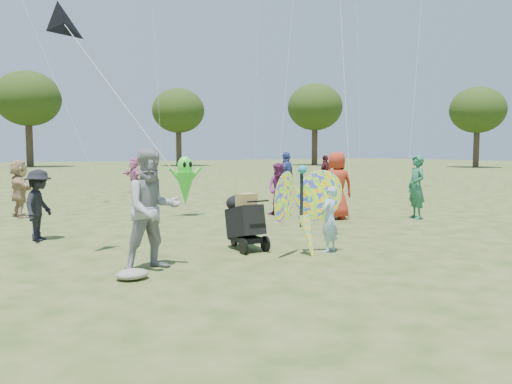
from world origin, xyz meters
TOP-DOWN VIEW (x-y plane):
  - ground at (0.00, 0.00)m, footprint 160.00×160.00m
  - child_girl at (0.78, 0.47)m, footprint 0.54×0.46m
  - adult_man at (-2.50, 0.88)m, footprint 0.96×0.75m
  - grey_bag at (-2.99, 0.42)m, footprint 0.49×0.40m
  - crowd_a at (3.81, 3.87)m, footprint 1.07×0.87m
  - crowd_b at (-3.70, 4.55)m, footprint 0.97×1.12m
  - crowd_c at (5.40, 8.61)m, footprint 1.15×0.97m
  - crowd_d at (-3.65, 8.77)m, footprint 0.79×1.60m
  - crowd_e at (2.88, 5.31)m, footprint 0.88×0.94m
  - crowd_f at (5.76, 2.79)m, footprint 0.62×0.75m
  - crowd_h at (10.09, 12.13)m, footprint 1.06×0.76m
  - crowd_j at (1.64, 15.21)m, footprint 0.66×1.51m
  - jogging_stroller at (-0.47, 1.51)m, footprint 0.54×1.06m
  - butterfly_kite at (0.22, 0.51)m, footprint 1.74×0.75m
  - delta_kite_rig at (-3.49, 2.27)m, footprint 1.86×1.62m
  - alien_kite at (0.49, 6.62)m, footprint 1.12×0.69m
  - tree_line at (3.67, 44.99)m, footprint 91.78×33.60m

SIDE VIEW (x-z plane):
  - ground at x=0.00m, z-range 0.00..0.00m
  - grey_bag at x=-2.99m, z-range 0.00..0.15m
  - jogging_stroller at x=-0.47m, z-range 0.07..1.16m
  - child_girl at x=0.78m, z-range 0.00..1.25m
  - crowd_b at x=-3.70m, z-range 0.00..1.51m
  - crowd_e at x=2.88m, z-range 0.00..1.54m
  - crowd_j at x=1.64m, z-range 0.00..1.57m
  - crowd_d at x=-3.65m, z-range 0.00..1.65m
  - crowd_h at x=10.09m, z-range 0.00..1.68m
  - butterfly_kite at x=0.22m, z-range -0.08..1.76m
  - crowd_f at x=5.76m, z-range 0.00..1.78m
  - crowd_c at x=5.40m, z-range 0.00..1.84m
  - crowd_a at x=3.81m, z-range 0.00..1.88m
  - alien_kite at x=0.49m, z-range 0.10..1.84m
  - adult_man at x=-2.50m, z-range 0.00..1.94m
  - delta_kite_rig at x=-3.49m, z-range 2.57..5.45m
  - tree_line at x=3.67m, z-range 1.47..12.25m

